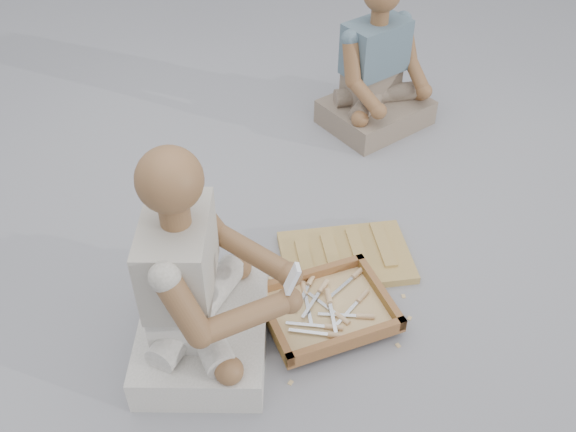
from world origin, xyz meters
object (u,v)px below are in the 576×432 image
object	(u,v)px
carved_panel	(346,257)
tool_tray	(327,309)
craftsman	(197,291)
companion	(377,78)

from	to	relation	value
carved_panel	tool_tray	xyz separation A→B (m)	(-0.20, -0.28, 0.04)
tool_tray	craftsman	world-z (taller)	craftsman
carved_panel	companion	bearing A→B (deg)	59.66
carved_panel	tool_tray	size ratio (longest dim) A/B	1.10
tool_tray	carved_panel	bearing A→B (deg)	54.83
tool_tray	craftsman	xyz separation A→B (m)	(-0.50, 0.03, 0.25)
tool_tray	companion	distance (m)	1.50
carved_panel	craftsman	world-z (taller)	craftsman
tool_tray	companion	world-z (taller)	companion
companion	carved_panel	bearing A→B (deg)	41.57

